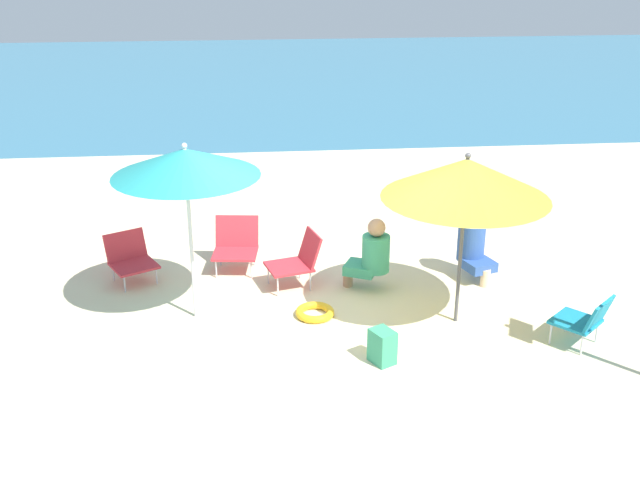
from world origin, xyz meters
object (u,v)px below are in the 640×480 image
object	(u,v)px
beach_chair_a	(130,257)
person_a	(372,254)
person_b	(473,245)
beach_chair_d	(298,259)
umbrella_teal	(185,163)
umbrella_yellow	(466,179)
beach_bag	(382,346)
beach_chair_b	(236,243)
swim_ring	(315,312)
beach_chair_c	(585,319)

from	to	relation	value
beach_chair_a	person_a	xyz separation A→B (m)	(2.89, -0.55, 0.16)
person_b	person_a	bearing A→B (deg)	-98.43
beach_chair_a	beach_chair_d	size ratio (longest dim) A/B	1.04
beach_chair_d	person_a	size ratio (longest dim) A/B	0.77
umbrella_teal	umbrella_yellow	size ratio (longest dim) A/B	1.04
umbrella_yellow	person_b	xyz separation A→B (m)	(0.48, 1.11, -1.22)
person_a	beach_bag	world-z (taller)	person_a
beach_chair_a	beach_chair_d	world-z (taller)	beach_chair_d
beach_chair_d	beach_bag	bearing A→B (deg)	95.75
beach_chair_b	beach_chair_d	world-z (taller)	beach_chair_d
swim_ring	umbrella_yellow	bearing A→B (deg)	-9.54
beach_chair_c	beach_chair_d	bearing A→B (deg)	16.73
beach_chair_a	person_a	distance (m)	2.95
umbrella_yellow	person_b	world-z (taller)	umbrella_yellow
person_b	beach_chair_a	bearing A→B (deg)	-113.21
beach_chair_d	swim_ring	bearing A→B (deg)	83.97
beach_chair_b	person_b	size ratio (longest dim) A/B	0.73
beach_bag	beach_chair_b	bearing A→B (deg)	120.88
beach_chair_b	swim_ring	size ratio (longest dim) A/B	1.47
umbrella_yellow	person_a	xyz separation A→B (m)	(-0.81, 0.87, -1.19)
beach_chair_a	person_b	world-z (taller)	person_b
beach_chair_d	person_b	size ratio (longest dim) A/B	0.79
beach_chair_b	umbrella_teal	bearing A→B (deg)	-12.70
beach_bag	beach_chair_a	bearing A→B (deg)	141.18
beach_chair_d	person_b	distance (m)	2.16
umbrella_yellow	beach_chair_a	xyz separation A→B (m)	(-3.71, 1.43, -1.35)
beach_chair_b	person_b	world-z (taller)	person_b
umbrella_yellow	person_a	size ratio (longest dim) A/B	2.11
umbrella_teal	beach_chair_b	xyz separation A→B (m)	(0.45, 1.28, -1.45)
umbrella_teal	beach_chair_c	world-z (taller)	umbrella_teal
beach_chair_b	beach_chair_c	distance (m)	4.27
person_b	beach_bag	xyz separation A→B (m)	(-1.45, -1.90, -0.25)
beach_chair_b	person_a	xyz separation A→B (m)	(1.61, -0.78, 0.12)
beach_chair_a	beach_bag	xyz separation A→B (m)	(2.75, -2.21, -0.12)
person_a	swim_ring	size ratio (longest dim) A/B	2.07
swim_ring	beach_chair_d	bearing A→B (deg)	99.46
swim_ring	beach_bag	world-z (taller)	beach_bag
beach_chair_a	beach_chair_d	xyz separation A→B (m)	(2.03, -0.37, 0.05)
beach_chair_c	person_a	bearing A→B (deg)	10.05
umbrella_teal	beach_chair_a	size ratio (longest dim) A/B	2.72
umbrella_yellow	beach_chair_c	size ratio (longest dim) A/B	2.85
beach_chair_d	swim_ring	world-z (taller)	beach_chair_d
umbrella_teal	beach_chair_d	world-z (taller)	umbrella_teal
beach_chair_b	beach_bag	bearing A→B (deg)	37.55
swim_ring	beach_bag	bearing A→B (deg)	-60.85
person_a	person_b	size ratio (longest dim) A/B	1.03
beach_chair_a	beach_bag	world-z (taller)	beach_chair_a
beach_chair_d	swim_ring	distance (m)	0.86
umbrella_yellow	beach_chair_c	xyz separation A→B (m)	(1.16, -0.67, -1.33)
beach_chair_c	person_b	size ratio (longest dim) A/B	0.76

